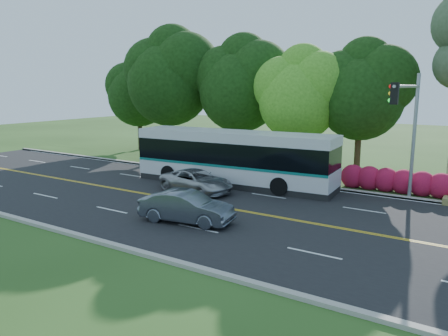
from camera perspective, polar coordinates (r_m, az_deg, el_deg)
The scene contains 12 objects.
ground at distance 22.38m, azimuth 2.91°, elevation -5.74°, with size 120.00×120.00×0.00m, color #274617.
road at distance 22.38m, azimuth 2.91°, elevation -5.72°, with size 60.00×14.00×0.02m, color black.
curb_north at distance 28.60m, azimuth 10.05°, elevation -2.11°, with size 60.00×0.30×0.15m, color #A49F94.
curb_south at distance 16.86m, azimuth -9.50°, elevation -11.22°, with size 60.00×0.30×0.15m, color #A49F94.
grass_verge at distance 30.29m, azimuth 11.41°, elevation -1.49°, with size 60.00×4.00×0.10m, color #274617.
lane_markings at distance 22.42m, azimuth 2.70°, elevation -5.65°, with size 57.60×13.82×0.00m.
tree_row at distance 34.60m, azimuth 5.65°, elevation 11.29°, with size 44.70×9.10×13.84m.
bougainvillea_hedge at distance 27.61m, azimuth 24.81°, elevation -2.04°, with size 9.50×2.25×1.50m.
traffic_signal at distance 24.47m, azimuth 23.01°, elevation 5.96°, with size 0.42×6.10×7.00m.
transit_bus at distance 28.07m, azimuth 1.25°, elevation 1.25°, with size 13.34×3.71×3.45m.
sedan at distance 20.55m, azimuth -4.92°, elevation -5.09°, with size 1.56×4.46×1.47m, color slate.
suv at distance 26.35m, azimuth -3.63°, elevation -1.70°, with size 2.21×4.79×1.33m, color #ABADAF.
Camera 1 is at (10.63, -18.66, 6.32)m, focal length 35.00 mm.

